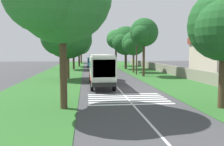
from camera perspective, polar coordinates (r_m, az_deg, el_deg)
name	(u,v)px	position (r m, az deg, el deg)	size (l,w,h in m)	color
ground	(120,91)	(24.99, 2.02, -4.27)	(160.00, 160.00, 0.00)	#424244
grass_verge_left	(57,77)	(39.87, -12.94, -0.87)	(120.00, 8.00, 0.04)	#2D6628
grass_verge_right	(155,76)	(41.33, 10.28, -0.61)	(120.00, 8.00, 0.04)	#2D6628
centre_line	(107,76)	(39.77, -1.12, -0.78)	(110.00, 0.16, 0.01)	silver
coach_bus	(101,68)	(28.64, -2.73, 1.24)	(11.16, 2.62, 3.73)	silver
zebra_crossing	(128,99)	(20.85, 3.73, -6.15)	(4.95, 6.80, 0.01)	silver
trailing_car_0	(94,69)	(47.88, -4.39, 1.00)	(4.30, 1.78, 1.43)	#B21E1E
trailing_car_1	(94,67)	(53.23, -4.26, 1.40)	(4.30, 1.78, 1.43)	#B7A893
trailing_minibus_0	(91,61)	(63.45, -4.93, 2.78)	(6.00, 2.14, 2.53)	teal
roadside_tree_left_0	(80,46)	(87.89, -7.54, 6.46)	(8.34, 6.73, 9.75)	brown
roadside_tree_left_1	(78,41)	(66.87, -8.06, 7.60)	(8.61, 7.27, 10.85)	#4C3826
roadside_tree_left_2	(66,35)	(35.91, -11.00, 8.79)	(8.50, 7.19, 10.19)	brown
roadside_tree_left_4	(72,37)	(55.80, -9.51, 8.52)	(9.18, 7.55, 11.38)	#3D2D1E
roadside_tree_right_0	(116,40)	(68.57, 0.86, 7.96)	(6.20, 5.45, 10.36)	#3D2D1E
roadside_tree_right_1	(133,44)	(47.01, 5.04, 6.90)	(5.56, 4.68, 8.00)	brown
roadside_tree_right_2	(223,27)	(18.60, 24.93, 9.90)	(6.40, 5.23, 8.47)	#4C3826
roadside_tree_right_3	(143,33)	(39.58, 7.48, 9.41)	(5.35, 4.63, 9.49)	#4C3826
roadside_tree_right_4	(125,41)	(55.83, 3.14, 7.53)	(7.86, 6.68, 9.93)	#3D2D1E
utility_pole	(137,53)	(42.57, 5.89, 4.89)	(0.24, 1.40, 7.52)	#473828
roadside_wall	(165,69)	(47.04, 12.52, 1.01)	(70.00, 0.40, 1.57)	gray
roadside_building	(219,55)	(46.07, 24.11, 3.88)	(10.70, 6.90, 6.74)	beige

